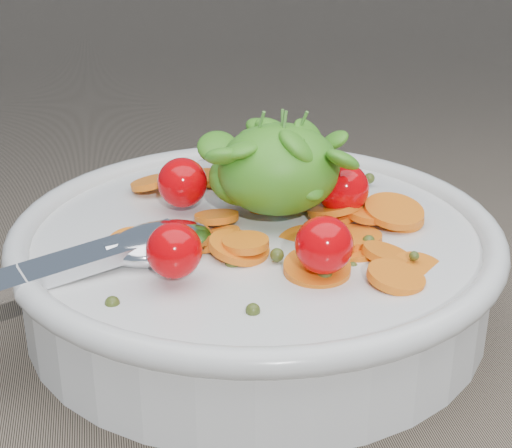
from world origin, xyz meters
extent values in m
plane|color=#716250|center=(0.00, 0.00, 0.00)|extent=(6.00, 6.00, 0.00)
cylinder|color=silver|center=(0.01, 0.00, 0.03)|extent=(0.28, 0.28, 0.05)
torus|color=silver|center=(0.01, 0.00, 0.05)|extent=(0.30, 0.30, 0.02)
cylinder|color=silver|center=(0.01, 0.00, 0.00)|extent=(0.14, 0.14, 0.01)
cylinder|color=brown|center=(0.01, 0.00, 0.03)|extent=(0.26, 0.26, 0.04)
cylinder|color=orange|center=(0.09, -0.07, 0.05)|extent=(0.04, 0.04, 0.01)
cylinder|color=orange|center=(0.03, -0.06, 0.06)|extent=(0.05, 0.05, 0.01)
cylinder|color=orange|center=(0.02, 0.03, 0.05)|extent=(0.04, 0.04, 0.01)
cylinder|color=orange|center=(0.06, -0.04, 0.05)|extent=(0.05, 0.05, 0.02)
cylinder|color=orange|center=(0.10, -0.01, 0.06)|extent=(0.04, 0.04, 0.01)
cylinder|color=orange|center=(0.06, 0.01, 0.06)|extent=(0.04, 0.04, 0.01)
cylinder|color=orange|center=(-0.07, -0.03, 0.06)|extent=(0.03, 0.03, 0.01)
cylinder|color=orange|center=(0.09, -0.01, 0.06)|extent=(0.05, 0.05, 0.01)
cylinder|color=orange|center=(-0.05, 0.07, 0.06)|extent=(0.04, 0.04, 0.01)
cylinder|color=orange|center=(-0.01, -0.04, 0.06)|extent=(0.03, 0.03, 0.01)
cylinder|color=orange|center=(0.06, -0.03, 0.06)|extent=(0.05, 0.05, 0.01)
cylinder|color=orange|center=(-0.01, 0.08, 0.06)|extent=(0.04, 0.04, 0.01)
cylinder|color=orange|center=(-0.02, 0.01, 0.06)|extent=(0.04, 0.04, 0.01)
cylinder|color=orange|center=(0.07, -0.05, 0.06)|extent=(0.04, 0.04, 0.01)
cylinder|color=orange|center=(0.03, -0.02, 0.05)|extent=(0.05, 0.05, 0.01)
cylinder|color=orange|center=(-0.02, -0.02, 0.06)|extent=(0.04, 0.04, 0.02)
cylinder|color=orange|center=(0.04, -0.04, 0.06)|extent=(0.03, 0.03, 0.01)
cylinder|color=orange|center=(0.06, 0.00, 0.06)|extent=(0.05, 0.05, 0.02)
cylinder|color=orange|center=(0.02, 0.06, 0.06)|extent=(0.05, 0.05, 0.01)
cylinder|color=orange|center=(0.08, -0.01, 0.06)|extent=(0.03, 0.03, 0.01)
cylinder|color=orange|center=(-0.01, -0.03, 0.06)|extent=(0.04, 0.04, 0.01)
cylinder|color=orange|center=(0.04, 0.03, 0.06)|extent=(0.03, 0.03, 0.01)
cylinder|color=orange|center=(0.07, -0.08, 0.06)|extent=(0.04, 0.04, 0.01)
sphere|color=#3D4A18|center=(0.00, 0.08, 0.06)|extent=(0.01, 0.01, 0.01)
sphere|color=#3D4A18|center=(-0.05, -0.01, 0.06)|extent=(0.01, 0.01, 0.01)
sphere|color=#3D4A18|center=(-0.08, -0.08, 0.05)|extent=(0.01, 0.01, 0.01)
sphere|color=#3D4A18|center=(-0.05, -0.04, 0.06)|extent=(0.01, 0.01, 0.01)
sphere|color=#3D4A18|center=(-0.02, -0.05, 0.05)|extent=(0.01, 0.01, 0.01)
sphere|color=#3D4A18|center=(0.05, -0.06, 0.05)|extent=(0.01, 0.01, 0.01)
sphere|color=#3D4A18|center=(-0.01, -0.10, 0.06)|extent=(0.01, 0.01, 0.01)
sphere|color=#3D4A18|center=(0.00, 0.06, 0.06)|extent=(0.01, 0.01, 0.01)
sphere|color=#3D4A18|center=(0.07, 0.08, 0.06)|extent=(0.01, 0.01, 0.01)
sphere|color=#3D4A18|center=(-0.04, 0.08, 0.06)|extent=(0.01, 0.01, 0.01)
sphere|color=#3D4A18|center=(0.06, 0.02, 0.05)|extent=(0.01, 0.01, 0.01)
sphere|color=#3D4A18|center=(0.03, 0.07, 0.05)|extent=(0.01, 0.01, 0.01)
sphere|color=#3D4A18|center=(0.07, -0.04, 0.06)|extent=(0.01, 0.01, 0.01)
sphere|color=#3D4A18|center=(0.08, -0.06, 0.06)|extent=(0.01, 0.01, 0.01)
sphere|color=#3D4A18|center=(0.10, 0.00, 0.06)|extent=(0.01, 0.01, 0.01)
sphere|color=#3D4A18|center=(0.09, 0.07, 0.05)|extent=(0.01, 0.01, 0.01)
sphere|color=#3D4A18|center=(0.10, 0.05, 0.06)|extent=(0.01, 0.01, 0.01)
sphere|color=#3D4A18|center=(0.03, -0.07, 0.06)|extent=(0.01, 0.01, 0.01)
sphere|color=#3D4A18|center=(0.01, -0.05, 0.06)|extent=(0.01, 0.01, 0.01)
sphere|color=#C60005|center=(0.06, 0.00, 0.07)|extent=(0.03, 0.03, 0.03)
sphere|color=#C60005|center=(0.02, 0.07, 0.07)|extent=(0.03, 0.03, 0.03)
sphere|color=#C60005|center=(-0.03, 0.03, 0.07)|extent=(0.03, 0.03, 0.03)
sphere|color=#C60005|center=(-0.05, -0.06, 0.07)|extent=(0.03, 0.03, 0.03)
sphere|color=#C60005|center=(0.03, -0.07, 0.07)|extent=(0.03, 0.03, 0.03)
ellipsoid|color=#489F23|center=(0.02, 0.01, 0.09)|extent=(0.08, 0.07, 0.06)
ellipsoid|color=#489F23|center=(0.00, 0.02, 0.08)|extent=(0.04, 0.04, 0.03)
ellipsoid|color=#489F23|center=(0.04, 0.05, 0.10)|extent=(0.02, 0.03, 0.02)
ellipsoid|color=#489F23|center=(0.03, 0.00, 0.11)|extent=(0.03, 0.03, 0.01)
ellipsoid|color=#489F23|center=(0.06, 0.03, 0.10)|extent=(0.03, 0.03, 0.02)
ellipsoid|color=#489F23|center=(0.04, 0.01, 0.09)|extent=(0.03, 0.02, 0.02)
ellipsoid|color=#489F23|center=(0.03, 0.00, 0.11)|extent=(0.03, 0.03, 0.02)
ellipsoid|color=#489F23|center=(0.03, 0.01, 0.11)|extent=(0.02, 0.02, 0.02)
ellipsoid|color=#489F23|center=(0.03, -0.01, 0.11)|extent=(0.04, 0.04, 0.03)
ellipsoid|color=#489F23|center=(0.02, 0.01, 0.10)|extent=(0.02, 0.02, 0.01)
ellipsoid|color=#489F23|center=(0.01, 0.02, 0.10)|extent=(0.03, 0.03, 0.02)
ellipsoid|color=#489F23|center=(0.00, -0.01, 0.11)|extent=(0.02, 0.02, 0.01)
ellipsoid|color=#489F23|center=(0.02, 0.04, 0.10)|extent=(0.04, 0.04, 0.02)
ellipsoid|color=#489F23|center=(0.03, 0.02, 0.10)|extent=(0.02, 0.02, 0.02)
ellipsoid|color=#489F23|center=(0.05, 0.02, 0.09)|extent=(0.04, 0.04, 0.02)
ellipsoid|color=#489F23|center=(0.03, 0.03, 0.11)|extent=(0.03, 0.02, 0.02)
ellipsoid|color=#489F23|center=(0.02, 0.01, 0.09)|extent=(0.03, 0.02, 0.02)
ellipsoid|color=#489F23|center=(0.03, -0.02, 0.09)|extent=(0.03, 0.03, 0.02)
ellipsoid|color=#489F23|center=(0.03, -0.01, 0.09)|extent=(0.03, 0.03, 0.03)
ellipsoid|color=#489F23|center=(0.03, 0.00, 0.11)|extent=(0.03, 0.03, 0.02)
ellipsoid|color=#489F23|center=(-0.01, 0.05, 0.09)|extent=(0.03, 0.03, 0.03)
ellipsoid|color=#489F23|center=(0.04, 0.02, 0.10)|extent=(0.02, 0.03, 0.02)
ellipsoid|color=#489F23|center=(0.01, 0.02, 0.11)|extent=(0.02, 0.03, 0.02)
ellipsoid|color=#489F23|center=(0.04, 0.01, 0.11)|extent=(0.03, 0.02, 0.03)
ellipsoid|color=#489F23|center=(-0.01, 0.00, 0.10)|extent=(0.02, 0.03, 0.02)
ellipsoid|color=#489F23|center=(0.05, -0.02, 0.10)|extent=(0.03, 0.03, 0.02)
ellipsoid|color=#489F23|center=(0.02, 0.03, 0.11)|extent=(0.03, 0.03, 0.03)
ellipsoid|color=#489F23|center=(0.02, 0.01, 0.10)|extent=(0.03, 0.03, 0.02)
cylinder|color=#4C8C33|center=(0.02, 0.00, 0.10)|extent=(0.01, 0.01, 0.05)
cylinder|color=#4C8C33|center=(0.01, 0.01, 0.10)|extent=(0.01, 0.01, 0.05)
cylinder|color=#4C8C33|center=(0.03, 0.01, 0.10)|extent=(0.01, 0.02, 0.05)
cylinder|color=#4C8C33|center=(0.02, 0.00, 0.10)|extent=(0.00, 0.01, 0.05)
ellipsoid|color=silver|center=(-0.05, -0.02, 0.06)|extent=(0.08, 0.06, 0.02)
cube|color=silver|center=(-0.10, -0.04, 0.06)|extent=(0.13, 0.06, 0.02)
cylinder|color=silver|center=(-0.07, -0.03, 0.06)|extent=(0.03, 0.02, 0.01)
cube|color=white|center=(-0.02, 0.19, 0.00)|extent=(0.19, 0.19, 0.01)
camera|label=1|loc=(-0.08, -0.43, 0.25)|focal=55.00mm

